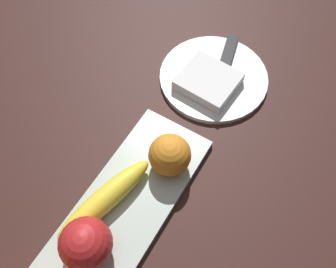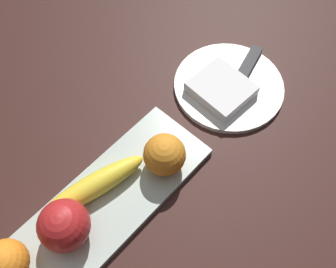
{
  "view_description": "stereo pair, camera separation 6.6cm",
  "coord_description": "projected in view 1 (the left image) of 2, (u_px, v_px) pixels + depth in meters",
  "views": [
    {
      "loc": [
        0.1,
        0.2,
        0.62
      ],
      "look_at": [
        -0.19,
        0.03,
        0.04
      ],
      "focal_mm": 39.37,
      "sensor_mm": 36.0,
      "label": 1
    },
    {
      "loc": [
        0.06,
        0.25,
        0.62
      ],
      "look_at": [
        -0.19,
        0.03,
        0.04
      ],
      "focal_mm": 39.37,
      "sensor_mm": 36.0,
      "label": 2
    }
  ],
  "objects": [
    {
      "name": "fruit_tray",
      "position": [
        110.0,
        228.0,
        0.62
      ],
      "size": [
        0.46,
        0.14,
        0.01
      ],
      "primitive_type": "cube",
      "color": "#B1BFB5",
      "rests_on": "ground_plane"
    },
    {
      "name": "folded_napkin",
      "position": [
        208.0,
        81.0,
        0.75
      ],
      "size": [
        0.11,
        0.12,
        0.02
      ],
      "primitive_type": "cube",
      "rotation": [
        0.0,
        0.0,
        -0.07
      ],
      "color": "white",
      "rests_on": "dinner_plate"
    },
    {
      "name": "ground_plane",
      "position": [
        97.0,
        221.0,
        0.63
      ],
      "size": [
        2.4,
        2.4,
        0.0
      ],
      "primitive_type": "plane",
      "color": "#361B17"
    },
    {
      "name": "knife",
      "position": [
        227.0,
        57.0,
        0.79
      ],
      "size": [
        0.18,
        0.06,
        0.01
      ],
      "rotation": [
        0.0,
        0.0,
        0.24
      ],
      "color": "silver",
      "rests_on": "dinner_plate"
    },
    {
      "name": "apple",
      "position": [
        86.0,
        244.0,
        0.55
      ],
      "size": [
        0.08,
        0.08,
        0.08
      ],
      "primitive_type": "sphere",
      "color": "red",
      "rests_on": "fruit_tray"
    },
    {
      "name": "banana",
      "position": [
        103.0,
        198.0,
        0.61
      ],
      "size": [
        0.2,
        0.09,
        0.04
      ],
      "primitive_type": "ellipsoid",
      "rotation": [
        0.0,
        0.0,
        2.89
      ],
      "color": "yellow",
      "rests_on": "fruit_tray"
    },
    {
      "name": "dinner_plate",
      "position": [
        214.0,
        77.0,
        0.78
      ],
      "size": [
        0.23,
        0.23,
        0.01
      ],
      "primitive_type": "cylinder",
      "color": "white",
      "rests_on": "ground_plane"
    },
    {
      "name": "orange_near_banana",
      "position": [
        170.0,
        155.0,
        0.63
      ],
      "size": [
        0.07,
        0.07,
        0.07
      ],
      "primitive_type": "sphere",
      "color": "orange",
      "rests_on": "fruit_tray"
    }
  ]
}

